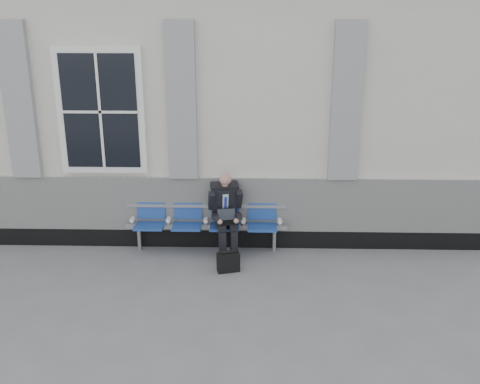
{
  "coord_description": "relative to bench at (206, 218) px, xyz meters",
  "views": [
    {
      "loc": [
        2.71,
        -6.68,
        3.65
      ],
      "look_at": [
        2.51,
        0.9,
        1.14
      ],
      "focal_mm": 40.0,
      "sensor_mm": 36.0,
      "label": 1
    }
  ],
  "objects": [
    {
      "name": "bench",
      "position": [
        0.0,
        0.0,
        0.0
      ],
      "size": [
        2.6,
        0.47,
        0.91
      ],
      "color": "#9EA0A3",
      "rests_on": "ground"
    },
    {
      "name": "station_building",
      "position": [
        -1.97,
        2.15,
        1.67
      ],
      "size": [
        14.4,
        4.4,
        4.49
      ],
      "color": "beige",
      "rests_on": "ground"
    },
    {
      "name": "businessman",
      "position": [
        0.32,
        -0.13,
        0.19
      ],
      "size": [
        0.56,
        0.76,
        1.35
      ],
      "color": "black",
      "rests_on": "ground"
    },
    {
      "name": "ground",
      "position": [
        -1.95,
        -1.32,
        -0.55
      ],
      "size": [
        70.0,
        70.0,
        0.0
      ],
      "primitive_type": "plane",
      "color": "slate",
      "rests_on": "ground"
    },
    {
      "name": "briefcase",
      "position": [
        0.39,
        -0.77,
        -0.39
      ],
      "size": [
        0.36,
        0.22,
        0.34
      ],
      "color": "black",
      "rests_on": "ground"
    }
  ]
}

